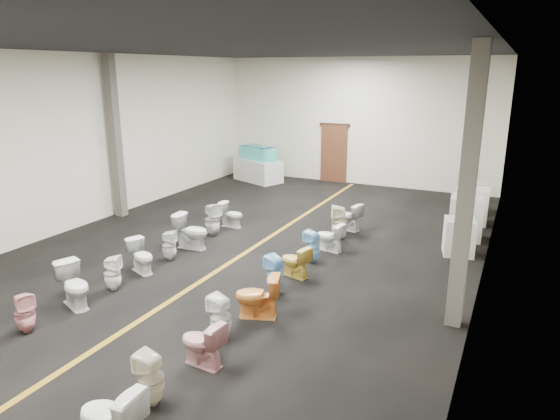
# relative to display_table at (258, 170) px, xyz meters

# --- Properties ---
(floor) EXTENTS (16.00, 16.00, 0.00)m
(floor) POSITION_rel_display_table_xyz_m (3.37, -6.77, -0.41)
(floor) COLOR black
(floor) RESTS_ON ground
(ceiling) EXTENTS (16.00, 16.00, 0.00)m
(ceiling) POSITION_rel_display_table_xyz_m (3.37, -6.77, 4.09)
(ceiling) COLOR black
(ceiling) RESTS_ON ground
(wall_back) EXTENTS (10.00, 0.00, 10.00)m
(wall_back) POSITION_rel_display_table_xyz_m (3.37, 1.23, 1.84)
(wall_back) COLOR beige
(wall_back) RESTS_ON ground
(wall_left) EXTENTS (0.00, 16.00, 16.00)m
(wall_left) POSITION_rel_display_table_xyz_m (-1.63, -6.77, 1.84)
(wall_left) COLOR beige
(wall_left) RESTS_ON ground
(wall_right) EXTENTS (0.00, 16.00, 16.00)m
(wall_right) POSITION_rel_display_table_xyz_m (8.37, -6.77, 1.84)
(wall_right) COLOR beige
(wall_right) RESTS_ON ground
(aisle_stripe) EXTENTS (0.12, 15.60, 0.01)m
(aisle_stripe) POSITION_rel_display_table_xyz_m (3.37, -6.77, -0.41)
(aisle_stripe) COLOR #916815
(aisle_stripe) RESTS_ON floor
(back_door) EXTENTS (1.00, 0.10, 2.10)m
(back_door) POSITION_rel_display_table_xyz_m (2.57, 1.17, 0.64)
(back_door) COLOR #562D19
(back_door) RESTS_ON floor
(door_frame) EXTENTS (1.15, 0.08, 0.10)m
(door_frame) POSITION_rel_display_table_xyz_m (2.57, 1.18, 1.71)
(door_frame) COLOR #331C11
(door_frame) RESTS_ON back_door
(column_left) EXTENTS (0.25, 0.25, 4.50)m
(column_left) POSITION_rel_display_table_xyz_m (-1.38, -5.77, 1.84)
(column_left) COLOR #59544C
(column_left) RESTS_ON floor
(column_right) EXTENTS (0.25, 0.25, 4.50)m
(column_right) POSITION_rel_display_table_xyz_m (8.12, -8.27, 1.84)
(column_right) COLOR #59544C
(column_right) RESTS_ON floor
(display_table) EXTENTS (2.07, 1.56, 0.83)m
(display_table) POSITION_rel_display_table_xyz_m (0.00, 0.00, 0.00)
(display_table) COLOR silver
(display_table) RESTS_ON floor
(bathtub) EXTENTS (1.79, 1.07, 0.55)m
(bathtub) POSITION_rel_display_table_xyz_m (-0.00, 0.00, 0.66)
(bathtub) COLOR #44C4BE
(bathtub) RESTS_ON display_table
(appliance_crate_a) EXTENTS (0.77, 0.77, 0.83)m
(appliance_crate_a) POSITION_rel_display_table_xyz_m (7.77, -4.84, 0.00)
(appliance_crate_a) COLOR silver
(appliance_crate_a) RESTS_ON floor
(appliance_crate_b) EXTENTS (0.85, 0.85, 1.07)m
(appliance_crate_b) POSITION_rel_display_table_xyz_m (7.77, -3.61, 0.12)
(appliance_crate_b) COLOR beige
(appliance_crate_b) RESTS_ON floor
(appliance_crate_c) EXTENTS (0.86, 0.86, 0.95)m
(appliance_crate_c) POSITION_rel_display_table_xyz_m (7.77, -2.09, 0.06)
(appliance_crate_c) COLOR silver
(appliance_crate_c) RESTS_ON floor
(appliance_crate_d) EXTENTS (0.72, 0.72, 0.91)m
(appliance_crate_d) POSITION_rel_display_table_xyz_m (7.77, -0.94, 0.04)
(appliance_crate_d) COLOR beige
(appliance_crate_d) RESTS_ON floor
(toilet_left_3) EXTENTS (0.40, 0.40, 0.69)m
(toilet_left_3) POSITION_rel_display_table_xyz_m (2.01, -11.55, -0.07)
(toilet_left_3) COLOR pink
(toilet_left_3) RESTS_ON floor
(toilet_left_4) EXTENTS (0.89, 0.70, 0.80)m
(toilet_left_4) POSITION_rel_display_table_xyz_m (1.99, -10.53, -0.02)
(toilet_left_4) COLOR silver
(toilet_left_4) RESTS_ON floor
(toilet_left_5) EXTENTS (0.42, 0.41, 0.70)m
(toilet_left_5) POSITION_rel_display_table_xyz_m (2.11, -9.74, -0.07)
(toilet_left_5) COLOR white
(toilet_left_5) RESTS_ON floor
(toilet_left_6) EXTENTS (0.78, 0.62, 0.70)m
(toilet_left_6) POSITION_rel_display_table_xyz_m (2.00, -8.80, -0.07)
(toilet_left_6) COLOR white
(toilet_left_6) RESTS_ON floor
(toilet_left_7) EXTENTS (0.39, 0.38, 0.68)m
(toilet_left_7) POSITION_rel_display_table_xyz_m (2.09, -8.01, -0.07)
(toilet_left_7) COLOR silver
(toilet_left_7) RESTS_ON floor
(toilet_left_8) EXTENTS (0.84, 0.52, 0.83)m
(toilet_left_8) POSITION_rel_display_table_xyz_m (2.08, -7.15, -0.00)
(toilet_left_8) COLOR silver
(toilet_left_8) RESTS_ON floor
(toilet_left_9) EXTENTS (0.50, 0.50, 0.85)m
(toilet_left_9) POSITION_rel_display_table_xyz_m (2.02, -6.17, 0.01)
(toilet_left_9) COLOR silver
(toilet_left_9) RESTS_ON floor
(toilet_left_10) EXTENTS (0.65, 0.38, 0.66)m
(toilet_left_10) POSITION_rel_display_table_xyz_m (2.05, -5.31, -0.08)
(toilet_left_10) COLOR silver
(toilet_left_10) RESTS_ON floor
(toilet_right_1) EXTENTS (0.79, 0.47, 0.79)m
(toilet_right_1) POSITION_rel_display_table_xyz_m (5.11, -12.89, -0.02)
(toilet_right_1) COLOR white
(toilet_right_1) RESTS_ON floor
(toilet_right_2) EXTENTS (0.34, 0.33, 0.72)m
(toilet_right_2) POSITION_rel_display_table_xyz_m (4.99, -12.09, -0.05)
(toilet_right_2) COLOR beige
(toilet_right_2) RESTS_ON floor
(toilet_right_3) EXTENTS (0.72, 0.46, 0.69)m
(toilet_right_3) POSITION_rel_display_table_xyz_m (5.07, -11.09, -0.07)
(toilet_right_3) COLOR pink
(toilet_right_3) RESTS_ON floor
(toilet_right_4) EXTENTS (0.39, 0.38, 0.74)m
(toilet_right_4) POSITION_rel_display_table_xyz_m (4.92, -10.36, -0.05)
(toilet_right_4) COLOR white
(toilet_right_4) RESTS_ON floor
(toilet_right_5) EXTENTS (0.85, 0.65, 0.77)m
(toilet_right_5) POSITION_rel_display_table_xyz_m (5.10, -9.49, -0.03)
(toilet_right_5) COLOR #F1923C
(toilet_right_5) RESTS_ON floor
(toilet_right_6) EXTENTS (0.45, 0.45, 0.76)m
(toilet_right_6) POSITION_rel_display_table_xyz_m (4.96, -8.53, -0.03)
(toilet_right_6) COLOR #78BAEA
(toilet_right_6) RESTS_ON floor
(toilet_right_7) EXTENTS (0.72, 0.53, 0.66)m
(toilet_right_7) POSITION_rel_display_table_xyz_m (4.96, -7.63, -0.08)
(toilet_right_7) COLOR gold
(toilet_right_7) RESTS_ON floor
(toilet_right_8) EXTENTS (0.39, 0.38, 0.72)m
(toilet_right_8) POSITION_rel_display_table_xyz_m (4.97, -6.75, -0.05)
(toilet_right_8) COLOR #83C8EE
(toilet_right_8) RESTS_ON floor
(toilet_right_9) EXTENTS (0.72, 0.50, 0.68)m
(toilet_right_9) POSITION_rel_display_table_xyz_m (5.07, -5.90, -0.08)
(toilet_right_9) COLOR white
(toilet_right_9) RESTS_ON floor
(toilet_right_10) EXTENTS (0.51, 0.50, 0.84)m
(toilet_right_10) POSITION_rel_display_table_xyz_m (4.96, -4.97, 0.01)
(toilet_right_10) COLOR #F6EBCA
(toilet_right_10) RESTS_ON floor
(toilet_right_11) EXTENTS (0.80, 0.58, 0.73)m
(toilet_right_11) POSITION_rel_display_table_xyz_m (4.95, -4.23, -0.05)
(toilet_right_11) COLOR silver
(toilet_right_11) RESTS_ON floor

